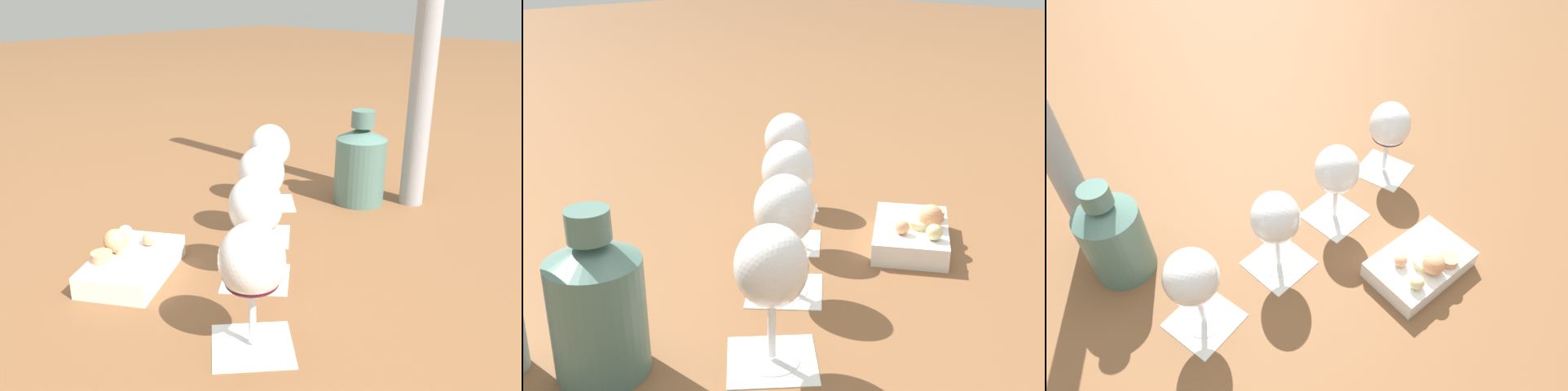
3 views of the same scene
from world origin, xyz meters
TOP-DOWN VIEW (x-y plane):
  - ground_plane at (0.00, 0.00)m, footprint 8.00×8.00m
  - tasting_card_0 at (-0.17, -0.15)m, footprint 0.14×0.14m
  - tasting_card_1 at (-0.05, -0.06)m, footprint 0.14×0.14m
  - tasting_card_2 at (0.06, 0.04)m, footprint 0.14×0.14m
  - tasting_card_3 at (0.17, 0.16)m, footprint 0.14×0.13m
  - wine_glass_0 at (-0.17, -0.15)m, footprint 0.08×0.08m
  - wine_glass_1 at (-0.05, -0.06)m, footprint 0.08×0.08m
  - wine_glass_2 at (0.06, 0.04)m, footprint 0.08×0.08m
  - wine_glass_3 at (0.17, 0.16)m, footprint 0.08×0.08m
  - ceramic_vase at (-0.31, -0.04)m, footprint 0.10×0.10m
  - snack_dish at (0.18, -0.10)m, footprint 0.20×0.18m

SIDE VIEW (x-z plane):
  - ground_plane at x=0.00m, z-range 0.00..0.00m
  - tasting_card_0 at x=-0.17m, z-range 0.00..0.00m
  - tasting_card_1 at x=-0.05m, z-range 0.00..0.00m
  - tasting_card_2 at x=0.06m, z-range 0.00..0.00m
  - tasting_card_3 at x=0.17m, z-range 0.00..0.00m
  - snack_dish at x=0.18m, z-range -0.01..0.06m
  - ceramic_vase at x=-0.31m, z-range -0.01..0.17m
  - wine_glass_2 at x=0.06m, z-range 0.03..0.19m
  - wine_glass_0 at x=-0.17m, z-range 0.03..0.19m
  - wine_glass_1 at x=-0.05m, z-range 0.03..0.19m
  - wine_glass_3 at x=0.17m, z-range 0.03..0.19m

